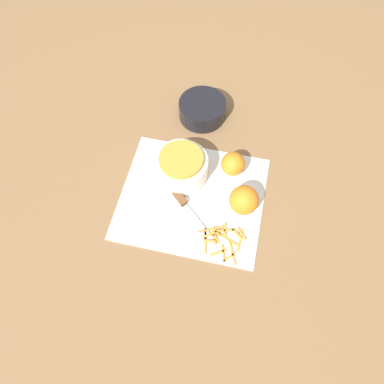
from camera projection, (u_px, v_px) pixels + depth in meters
ground_plane at (192, 198)px, 1.09m from camera, size 4.00×4.00×0.00m
cutting_board at (192, 197)px, 1.09m from camera, size 0.41×0.36×0.01m
bowl_speckled at (181, 166)px, 1.09m from camera, size 0.16×0.16×0.08m
bowl_dark at (202, 109)px, 1.22m from camera, size 0.15×0.15×0.06m
knife at (180, 200)px, 1.08m from camera, size 0.18×0.16×0.02m
orange_left at (233, 164)px, 1.10m from camera, size 0.07×0.07×0.07m
orange_right at (244, 199)px, 1.04m from camera, size 0.08×0.08×0.08m
peel_pile at (222, 240)px, 1.02m from camera, size 0.14×0.11×0.01m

